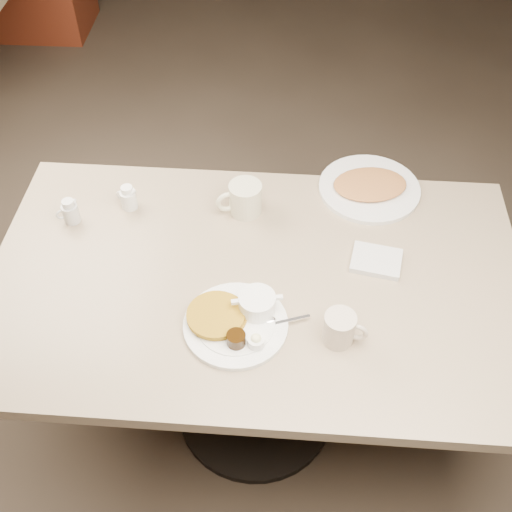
# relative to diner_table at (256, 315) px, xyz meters

# --- Properties ---
(room) EXTENTS (7.04, 8.04, 2.84)m
(room) POSITION_rel_diner_table_xyz_m (0.00, 0.00, 0.82)
(room) COLOR #4C3F33
(room) RESTS_ON ground
(diner_table) EXTENTS (1.50, 0.90, 0.75)m
(diner_table) POSITION_rel_diner_table_xyz_m (0.00, 0.00, 0.00)
(diner_table) COLOR tan
(diner_table) RESTS_ON ground
(main_plate) EXTENTS (0.35, 0.32, 0.07)m
(main_plate) POSITION_rel_diner_table_xyz_m (-0.04, -0.16, 0.19)
(main_plate) COLOR white
(main_plate) RESTS_ON diner_table
(coffee_mug_near) EXTENTS (0.12, 0.10, 0.09)m
(coffee_mug_near) POSITION_rel_diner_table_xyz_m (0.23, -0.19, 0.22)
(coffee_mug_near) COLOR beige
(coffee_mug_near) RESTS_ON diner_table
(napkin) EXTENTS (0.16, 0.13, 0.02)m
(napkin) POSITION_rel_diner_table_xyz_m (0.34, 0.08, 0.18)
(napkin) COLOR silver
(napkin) RESTS_ON diner_table
(coffee_mug_far) EXTENTS (0.15, 0.13, 0.10)m
(coffee_mug_far) POSITION_rel_diner_table_xyz_m (-0.05, 0.27, 0.22)
(coffee_mug_far) COLOR beige
(coffee_mug_far) RESTS_ON diner_table
(creamer_left) EXTENTS (0.07, 0.06, 0.08)m
(creamer_left) POSITION_rel_diner_table_xyz_m (-0.57, 0.19, 0.21)
(creamer_left) COLOR silver
(creamer_left) RESTS_ON diner_table
(creamer_right) EXTENTS (0.07, 0.06, 0.08)m
(creamer_right) POSITION_rel_diner_table_xyz_m (-0.41, 0.26, 0.21)
(creamer_right) COLOR white
(creamer_right) RESTS_ON diner_table
(hash_plate) EXTENTS (0.38, 0.38, 0.04)m
(hash_plate) POSITION_rel_diner_table_xyz_m (0.33, 0.39, 0.18)
(hash_plate) COLOR white
(hash_plate) RESTS_ON diner_table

